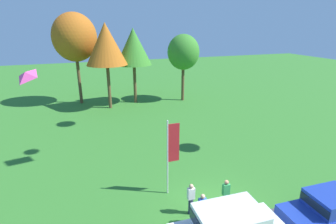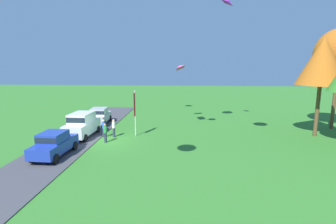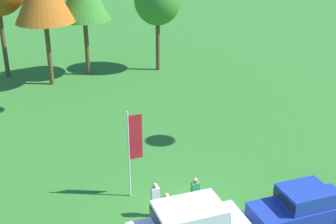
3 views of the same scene
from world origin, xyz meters
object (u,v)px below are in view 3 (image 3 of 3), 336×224
person_on_lawn (166,210)px  person_watching_sky (195,194)px  tree_far_left (157,0)px  person_beside_suv (155,200)px  flag_banner (133,143)px  car_sedan_near_entrance (302,206)px

person_on_lawn → person_watching_sky: size_ratio=1.00×
person_watching_sky → tree_far_left: bearing=74.0°
person_watching_sky → person_beside_suv: bearing=171.6°
person_on_lawn → tree_far_left: 22.29m
person_beside_suv → person_watching_sky: (1.82, -0.27, 0.00)m
flag_banner → person_beside_suv: bearing=-80.9°
person_beside_suv → person_watching_sky: size_ratio=1.00×
car_sedan_near_entrance → flag_banner: bearing=139.5°
person_beside_suv → person_on_lawn: same height
person_beside_suv → tree_far_left: (7.51, 19.52, 5.04)m
car_sedan_near_entrance → flag_banner: size_ratio=1.01×
car_sedan_near_entrance → person_on_lawn: bearing=158.5°
car_sedan_near_entrance → person_beside_suv: 6.32m
car_sedan_near_entrance → person_beside_suv: car_sedan_near_entrance is taller
person_watching_sky → tree_far_left: (5.69, 19.79, 5.04)m
person_watching_sky → person_on_lawn: bearing=-158.6°
person_beside_suv → person_watching_sky: bearing=-8.4°
car_sedan_near_entrance → person_beside_suv: (-5.54, 3.03, -0.16)m
person_watching_sky → flag_banner: bearing=133.6°
tree_far_left → person_beside_suv: bearing=-111.0°
person_beside_suv → flag_banner: flag_banner is taller
car_sedan_near_entrance → person_watching_sky: size_ratio=2.61×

